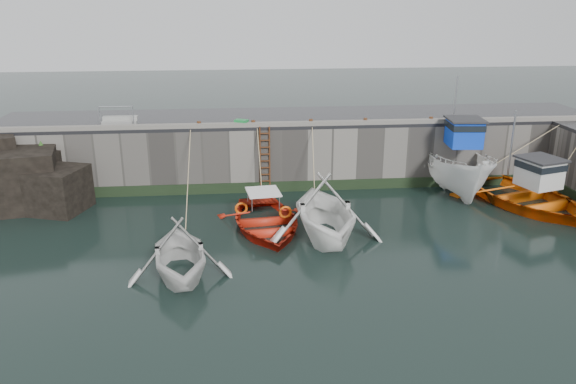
{
  "coord_description": "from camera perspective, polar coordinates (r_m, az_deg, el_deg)",
  "views": [
    {
      "loc": [
        -3.36,
        -15.46,
        8.75
      ],
      "look_at": [
        -1.25,
        6.39,
        1.2
      ],
      "focal_mm": 35.0,
      "sensor_mm": 36.0,
      "label": 1
    }
  ],
  "objects": [
    {
      "name": "bollard_e",
      "position": [
        27.9,
        14.32,
        7.13
      ],
      "size": [
        0.18,
        0.18,
        0.28
      ],
      "primitive_type": "cylinder",
      "color": "#3F1E0F",
      "rests_on": "road_back"
    },
    {
      "name": "ground",
      "position": [
        18.08,
        6.0,
        -10.08
      ],
      "size": [
        120.0,
        120.0,
        0.0
      ],
      "primitive_type": "plane",
      "color": "black",
      "rests_on": "ground"
    },
    {
      "name": "boat_far_white",
      "position": [
        28.11,
        16.77,
        2.42
      ],
      "size": [
        3.23,
        7.15,
        5.68
      ],
      "rotation": [
        0.0,
        0.0,
        -0.09
      ],
      "color": "white",
      "rests_on": "ground"
    },
    {
      "name": "road_back",
      "position": [
        28.73,
        1.32,
        7.59
      ],
      "size": [
        30.0,
        5.0,
        0.16
      ],
      "primitive_type": "cube",
      "color": "black",
      "rests_on": "quay_back"
    },
    {
      "name": "kerb_back",
      "position": [
        26.41,
        1.93,
        6.97
      ],
      "size": [
        30.0,
        0.3,
        0.2
      ],
      "primitive_type": "cube",
      "color": "slate",
      "rests_on": "road_back"
    },
    {
      "name": "quay_back",
      "position": [
        29.08,
        1.3,
        4.54
      ],
      "size": [
        30.0,
        5.0,
        3.0
      ],
      "primitive_type": "cube",
      "color": "slate",
      "rests_on": "ground"
    },
    {
      "name": "boat_near_blacktrim_rope",
      "position": [
        25.65,
        2.25,
        -0.98
      ],
      "size": [
        0.04,
        4.09,
        3.1
      ],
      "primitive_type": null,
      "color": "tan",
      "rests_on": "ground"
    },
    {
      "name": "bollard_d",
      "position": [
        26.99,
        7.86,
        7.16
      ],
      "size": [
        0.18,
        0.18,
        0.28
      ],
      "primitive_type": "cylinder",
      "color": "#3F1E0F",
      "rests_on": "road_back"
    },
    {
      "name": "boat_near_blue_rope",
      "position": [
        25.99,
        -2.73,
        -0.72
      ],
      "size": [
        0.04,
        3.3,
        3.1
      ],
      "primitive_type": null,
      "color": "tan",
      "rests_on": "ground"
    },
    {
      "name": "algae_back",
      "position": [
        27.01,
        1.91,
        0.63
      ],
      "size": [
        30.0,
        0.08,
        0.5
      ],
      "primitive_type": "cube",
      "color": "black",
      "rests_on": "ground"
    },
    {
      "name": "boat_near_blue",
      "position": [
        22.71,
        -2.28,
        -3.69
      ],
      "size": [
        4.38,
        5.73,
        1.1
      ],
      "primitive_type": "imported",
      "rotation": [
        0.0,
        0.0,
        0.11
      ],
      "color": "red",
      "rests_on": "ground"
    },
    {
      "name": "boat_near_white",
      "position": [
        19.33,
        -10.86,
        -8.29
      ],
      "size": [
        4.36,
        4.86,
        2.29
      ],
      "primitive_type": "imported",
      "rotation": [
        0.0,
        0.0,
        0.15
      ],
      "color": "silver",
      "rests_on": "ground"
    },
    {
      "name": "boat_far_orange",
      "position": [
        27.24,
        23.01,
        -0.33
      ],
      "size": [
        6.58,
        7.89,
        4.41
      ],
      "rotation": [
        0.0,
        0.0,
        0.29
      ],
      "color": "#E75F0C",
      "rests_on": "ground"
    },
    {
      "name": "fish_crate",
      "position": [
        26.35,
        -4.76,
        7.01
      ],
      "size": [
        0.69,
        0.58,
        0.31
      ],
      "primitive_type": "cube",
      "rotation": [
        0.0,
        0.0,
        -0.43
      ],
      "color": "#167E35",
      "rests_on": "road_back"
    },
    {
      "name": "boat_near_blacktrim",
      "position": [
        21.9,
        3.67,
        -4.6
      ],
      "size": [
        4.9,
        5.59,
        2.82
      ],
      "primitive_type": "imported",
      "rotation": [
        0.0,
        0.0,
        0.05
      ],
      "color": "white",
      "rests_on": "ground"
    },
    {
      "name": "boat_near_white_rope",
      "position": [
        24.26,
        -9.8,
        -2.45
      ],
      "size": [
        0.04,
        6.38,
        3.1
      ],
      "primitive_type": null,
      "color": "tan",
      "rests_on": "ground"
    },
    {
      "name": "bollard_a",
      "position": [
        26.33,
        -9.03,
        6.8
      ],
      "size": [
        0.18,
        0.18,
        0.28
      ],
      "primitive_type": "cylinder",
      "color": "#3F1E0F",
      "rests_on": "road_back"
    },
    {
      "name": "bollard_b",
      "position": [
        26.3,
        -3.55,
        6.98
      ],
      "size": [
        0.18,
        0.18,
        0.28
      ],
      "primitive_type": "cylinder",
      "color": "#3F1E0F",
      "rests_on": "road_back"
    },
    {
      "name": "ladder",
      "position": [
        26.4,
        -2.36,
        3.23
      ],
      "size": [
        0.51,
        0.08,
        3.2
      ],
      "color": "#3F1E0F",
      "rests_on": "ground"
    },
    {
      "name": "rock_outcrop",
      "position": [
        27.41,
        -25.68,
        1.2
      ],
      "size": [
        5.85,
        4.24,
        3.41
      ],
      "color": "black",
      "rests_on": "ground"
    },
    {
      "name": "railing",
      "position": [
        27.77,
        -16.72,
        6.99
      ],
      "size": [
        1.6,
        1.05,
        1.0
      ],
      "color": "#A5A8AD",
      "rests_on": "road_back"
    },
    {
      "name": "bollard_c",
      "position": [
        26.52,
        2.34,
        7.11
      ],
      "size": [
        0.18,
        0.18,
        0.28
      ],
      "primitive_type": "cylinder",
      "color": "#3F1E0F",
      "rests_on": "road_back"
    }
  ]
}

